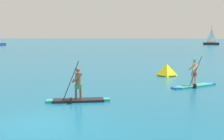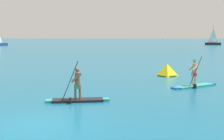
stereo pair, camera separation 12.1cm
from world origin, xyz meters
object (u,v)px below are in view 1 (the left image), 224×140
paddleboarder_far_right (194,81)px  sailboat_right_horizon (211,42)px  race_marker_buoy (167,70)px  paddleboarder_mid_center (78,95)px

paddleboarder_far_right → sailboat_right_horizon: 75.44m
paddleboarder_far_right → race_marker_buoy: bearing=-109.5°
paddleboarder_far_right → race_marker_buoy: (-1.12, 4.61, 0.07)m
paddleboarder_mid_center → paddleboarder_far_right: bearing=-157.0°
paddleboarder_far_right → race_marker_buoy: paddleboarder_far_right is taller
paddleboarder_mid_center → race_marker_buoy: paddleboarder_mid_center is taller
race_marker_buoy → sailboat_right_horizon: 71.38m
paddleboarder_mid_center → race_marker_buoy: (5.41, 8.94, 0.08)m
paddleboarder_mid_center → paddleboarder_far_right: (6.52, 4.33, 0.01)m
race_marker_buoy → paddleboarder_far_right: bearing=-76.4°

